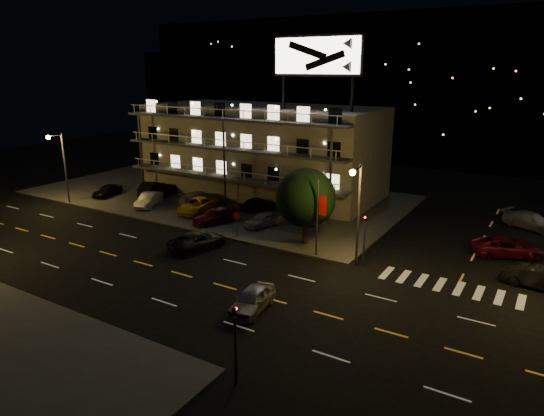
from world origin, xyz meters
The scene contains 26 objects.
ground centered at (0.00, 0.00, 0.00)m, with size 140.00×140.00×0.00m, color black.
curb_nw centered at (-14.00, 20.00, 0.07)m, with size 44.00×24.00×0.15m, color #3E3E3B.
motel centered at (-9.94, 23.88, 5.34)m, with size 28.00×13.80×18.10m.
hill_backdrop centered at (-5.94, 68.78, 11.55)m, with size 120.00×25.00×24.00m.
streetlight_nw centered at (-26.00, 7.94, 4.96)m, with size 0.44×1.92×8.00m.
streetlight_nc centered at (8.50, 7.94, 4.96)m, with size 0.44×1.92×8.00m.
signal_nw centered at (9.00, 8.50, 2.57)m, with size 0.20×0.27×4.60m.
signal_sw centered at (9.00, -8.50, 2.57)m, with size 0.20×0.27×4.60m.
banner_north centered at (5.09, 8.40, 3.43)m, with size 0.83×0.16×6.40m.
stop_sign centered at (-3.00, 8.57, 1.71)m, with size 0.91×0.11×2.61m.
tree centered at (2.94, 10.31, 4.09)m, with size 5.27×5.07×6.64m.
lot_car_0 centered at (-24.49, 12.47, 0.84)m, with size 1.63×4.06×1.38m, color black.
lot_car_1 centered at (-17.09, 11.79, 0.90)m, with size 1.58×4.54×1.49m, color gray.
lot_car_2 centered at (-11.13, 12.87, 0.90)m, with size 2.47×5.37×1.49m, color gold.
lot_car_3 centered at (-7.23, 10.94, 0.84)m, with size 1.93×4.74×1.38m, color #550C17.
lot_car_4 centered at (-2.57, 12.45, 0.82)m, with size 1.59×3.95×1.35m, color gray.
lot_car_5 centered at (-20.77, 15.86, 0.92)m, with size 1.63×4.67×1.54m, color black.
lot_car_6 centered at (-19.46, 16.44, 0.86)m, with size 2.34×5.08×1.41m, color black.
lot_car_7 centered at (-12.80, 15.54, 0.87)m, with size 2.03×4.98×1.45m, color gray.
lot_car_8 centered at (-5.95, 16.70, 0.88)m, with size 1.71×4.26×1.45m, color black.
lot_car_9 centered at (-0.60, 17.50, 0.86)m, with size 1.51×4.33×1.43m, color #550C17.
side_car_0 centered at (20.81, 11.21, 0.75)m, with size 1.59×4.55×1.50m, color black.
side_car_1 centered at (18.24, 16.66, 0.76)m, with size 2.53×5.49×1.53m, color #550C17.
side_car_2 centered at (19.41, 25.49, 0.77)m, with size 2.15×5.29×1.53m, color gray.
road_car_east centered at (5.56, -1.87, 0.73)m, with size 1.73×4.30×1.46m, color gray.
road_car_west centered at (-4.41, 4.84, 0.72)m, with size 2.39×5.19×1.44m, color black.
Camera 1 is at (21.03, -24.97, 14.85)m, focal length 32.00 mm.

